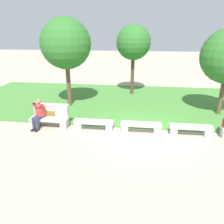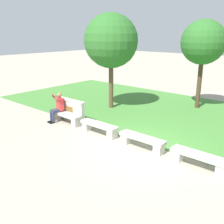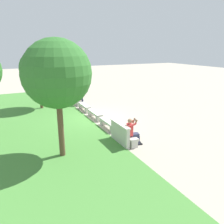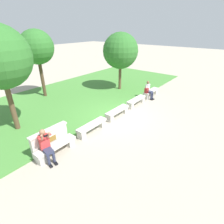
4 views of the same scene
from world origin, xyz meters
TOP-DOWN VIEW (x-y plane):
  - ground_plane at (0.00, 0.00)m, footprint 80.00×80.00m
  - grass_strip at (0.00, 4.38)m, footprint 21.99×8.00m
  - bench_main at (-4.13, 0.00)m, footprint 1.74×0.40m
  - bench_near at (-2.06, 0.00)m, footprint 1.74×0.40m
  - bench_mid at (0.00, 0.00)m, footprint 1.74×0.40m
  - bench_far at (2.06, 0.00)m, footprint 1.74×0.40m
  - backrest_wall_with_plaque at (-4.13, 0.34)m, footprint 1.65×0.24m
  - person_photographer at (-4.56, -0.08)m, footprint 0.52×0.77m
  - tree_behind_wall at (-0.67, 6.15)m, footprint 2.23×2.23m
  - tree_right_background at (-4.18, 3.15)m, footprint 2.72×2.72m

SIDE VIEW (x-z plane):
  - ground_plane at x=0.00m, z-range 0.00..0.00m
  - grass_strip at x=0.00m, z-range 0.00..0.03m
  - bench_main at x=-4.13m, z-range 0.07..0.52m
  - bench_near at x=-2.06m, z-range 0.07..0.52m
  - bench_mid at x=0.00m, z-range 0.07..0.52m
  - bench_far at x=2.06m, z-range 0.07..0.52m
  - backrest_wall_with_plaque at x=-4.13m, z-range 0.01..1.02m
  - person_photographer at x=-4.56m, z-range 0.08..1.40m
  - tree_behind_wall at x=-0.67m, z-range 1.13..5.67m
  - tree_right_background at x=-4.18m, z-range 1.05..5.90m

